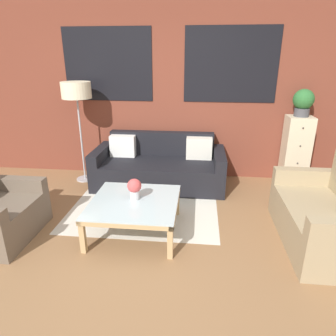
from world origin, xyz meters
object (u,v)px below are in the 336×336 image
object	(u,v)px
couch_dark	(159,168)
floor_lamp	(77,94)
drawer_cabinet	(295,151)
settee_vintage	(328,218)
coffee_table	(135,205)
potted_plant	(303,102)
flower_vase	(134,188)

from	to	relation	value
couch_dark	floor_lamp	distance (m)	1.68
floor_lamp	drawer_cabinet	distance (m)	3.47
couch_dark	drawer_cabinet	world-z (taller)	drawer_cabinet
settee_vintage	coffee_table	xyz separation A→B (m)	(-2.11, 0.01, 0.03)
couch_dark	settee_vintage	world-z (taller)	settee_vintage
coffee_table	potted_plant	size ratio (longest dim) A/B	2.45
couch_dark	floor_lamp	size ratio (longest dim) A/B	1.27
floor_lamp	coffee_table	bearing A→B (deg)	-51.61
potted_plant	settee_vintage	bearing A→B (deg)	-93.16
drawer_cabinet	potted_plant	distance (m)	0.76
floor_lamp	potted_plant	xyz separation A→B (m)	(3.36, 0.18, -0.09)
potted_plant	flower_vase	size ratio (longest dim) A/B	1.63
coffee_table	flower_vase	bearing A→B (deg)	94.05
couch_dark	settee_vintage	distance (m)	2.46
settee_vintage	coffee_table	world-z (taller)	settee_vintage
potted_plant	flower_vase	xyz separation A→B (m)	(-2.20, -1.60, -0.77)
floor_lamp	potted_plant	size ratio (longest dim) A/B	3.94
settee_vintage	coffee_table	bearing A→B (deg)	179.86
couch_dark	potted_plant	size ratio (longest dim) A/B	5.02
floor_lamp	flower_vase	world-z (taller)	floor_lamp
couch_dark	potted_plant	distance (m)	2.35
coffee_table	floor_lamp	size ratio (longest dim) A/B	0.62
settee_vintage	floor_lamp	world-z (taller)	floor_lamp
potted_plant	drawer_cabinet	bearing A→B (deg)	-90.00
floor_lamp	drawer_cabinet	world-z (taller)	floor_lamp
drawer_cabinet	potted_plant	size ratio (longest dim) A/B	2.72
couch_dark	coffee_table	bearing A→B (deg)	-93.92
couch_dark	potted_plant	bearing A→B (deg)	6.45
settee_vintage	drawer_cabinet	distance (m)	1.67
settee_vintage	flower_vase	bearing A→B (deg)	178.64
coffee_table	drawer_cabinet	xyz separation A→B (m)	(2.20, 1.65, 0.20)
coffee_table	drawer_cabinet	distance (m)	2.75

